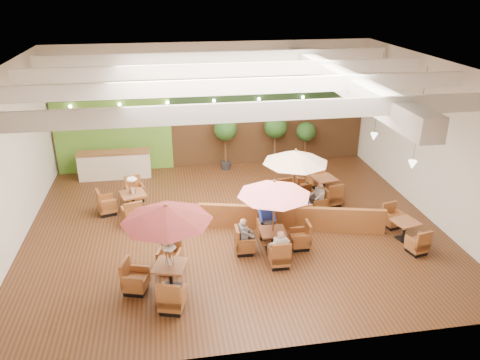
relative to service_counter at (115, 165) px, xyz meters
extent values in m
plane|color=#381E0F|center=(4.40, -5.10, -0.58)|extent=(14.00, 14.00, 0.00)
cube|color=silver|center=(4.40, 0.90, 2.17)|extent=(14.00, 0.04, 5.50)
cube|color=silver|center=(4.40, -11.10, 2.17)|extent=(14.00, 0.04, 5.50)
cube|color=silver|center=(-2.60, -5.10, 2.17)|extent=(0.04, 12.00, 5.50)
cube|color=silver|center=(11.40, -5.10, 2.17)|extent=(0.04, 12.00, 5.50)
cube|color=white|center=(4.40, -5.10, 4.92)|extent=(14.00, 12.00, 0.04)
cube|color=brown|center=(4.40, 0.84, 1.02)|extent=(13.90, 0.10, 3.20)
cube|color=#1E3819|center=(4.40, 0.83, 2.47)|extent=(13.90, 0.12, 0.35)
cube|color=#558E29|center=(0.00, 0.78, 1.02)|extent=(5.00, 0.08, 3.20)
cube|color=black|center=(0.00, 0.70, 1.82)|extent=(2.60, 0.08, 0.70)
cube|color=white|center=(7.90, -5.10, 4.37)|extent=(0.60, 11.00, 0.60)
cube|color=white|center=(4.40, -9.10, 4.57)|extent=(13.60, 0.12, 0.45)
cube|color=white|center=(4.40, -6.40, 4.57)|extent=(13.60, 0.12, 0.45)
cube|color=white|center=(4.40, -3.80, 4.57)|extent=(13.60, 0.12, 0.45)
cube|color=white|center=(4.40, -1.10, 4.57)|extent=(13.60, 0.12, 0.45)
cylinder|color=black|center=(10.20, -6.10, 3.32)|extent=(0.01, 0.01, 3.20)
cone|color=white|center=(10.20, -6.10, 1.72)|extent=(0.28, 0.28, 0.28)
cylinder|color=black|center=(10.20, -3.10, 3.32)|extent=(0.01, 0.01, 3.20)
cone|color=white|center=(10.20, -3.10, 1.72)|extent=(0.28, 0.28, 0.28)
sphere|color=#FFEAC6|center=(-1.60, 0.60, 2.47)|extent=(0.14, 0.14, 0.14)
sphere|color=#FFEAC6|center=(0.40, 0.60, 2.47)|extent=(0.14, 0.14, 0.14)
sphere|color=#FFEAC6|center=(2.40, 0.60, 2.47)|extent=(0.14, 0.14, 0.14)
sphere|color=#FFEAC6|center=(4.40, 0.60, 2.47)|extent=(0.14, 0.14, 0.14)
sphere|color=#FFEAC6|center=(6.40, 0.60, 2.47)|extent=(0.14, 0.14, 0.14)
sphere|color=#FFEAC6|center=(8.40, 0.60, 2.47)|extent=(0.14, 0.14, 0.14)
sphere|color=#FFEAC6|center=(10.40, 0.60, 2.47)|extent=(0.14, 0.14, 0.14)
cube|color=beige|center=(0.00, 0.00, -0.03)|extent=(3.00, 0.70, 1.10)
cube|color=brown|center=(0.00, 0.00, 0.57)|extent=(3.00, 0.75, 0.06)
cube|color=brown|center=(6.26, -5.71, -0.14)|extent=(6.20, 1.68, 0.88)
cube|color=brown|center=(2.15, -8.36, 0.15)|extent=(1.07, 1.07, 0.06)
cylinder|color=black|center=(2.15, -8.36, -0.21)|extent=(0.10, 0.10, 0.67)
cube|color=black|center=(2.15, -8.36, -0.56)|extent=(0.57, 0.57, 0.04)
cube|color=brown|center=(2.15, -9.32, -0.28)|extent=(0.78, 0.78, 0.32)
cube|color=brown|center=(2.22, -9.57, 0.02)|extent=(0.63, 0.28, 0.71)
cube|color=brown|center=(1.87, -9.23, -0.08)|extent=(0.24, 0.56, 0.28)
cube|color=brown|center=(2.43, -9.40, -0.08)|extent=(0.24, 0.56, 0.28)
cube|color=black|center=(2.15, -9.32, -0.51)|extent=(0.69, 0.69, 0.14)
cube|color=brown|center=(2.15, -7.39, -0.28)|extent=(0.78, 0.78, 0.32)
cube|color=brown|center=(2.07, -7.14, 0.02)|extent=(0.63, 0.28, 0.71)
cube|color=brown|center=(2.43, -7.48, -0.08)|extent=(0.24, 0.56, 0.28)
cube|color=brown|center=(1.87, -7.31, -0.08)|extent=(0.24, 0.56, 0.28)
cube|color=black|center=(2.15, -7.39, -0.51)|extent=(0.69, 0.69, 0.14)
cube|color=brown|center=(1.19, -8.36, -0.28)|extent=(0.78, 0.78, 0.32)
cube|color=brown|center=(1.44, -8.28, 0.02)|extent=(0.28, 0.63, 0.71)
cube|color=brown|center=(1.27, -8.07, -0.08)|extent=(0.56, 0.24, 0.28)
cube|color=brown|center=(1.10, -8.64, -0.08)|extent=(0.56, 0.24, 0.28)
cube|color=black|center=(1.19, -8.36, -0.51)|extent=(0.69, 0.69, 0.14)
cylinder|color=brown|center=(2.15, -8.36, 0.68)|extent=(0.06, 0.06, 2.53)
cone|color=#501817|center=(2.15, -8.36, 1.77)|extent=(2.43, 2.43, 0.45)
sphere|color=brown|center=(2.15, -8.36, 2.00)|extent=(0.10, 0.10, 0.10)
cylinder|color=silver|center=(2.15, -8.36, 0.29)|extent=(0.10, 0.10, 0.22)
cube|color=brown|center=(5.37, -6.89, 0.09)|extent=(0.82, 0.82, 0.06)
cylinder|color=black|center=(5.37, -6.89, -0.23)|extent=(0.09, 0.09, 0.62)
cube|color=black|center=(5.37, -6.89, -0.56)|extent=(0.43, 0.43, 0.04)
cube|color=brown|center=(5.37, -7.79, -0.30)|extent=(0.60, 0.60, 0.30)
cube|color=brown|center=(5.37, -8.03, -0.02)|extent=(0.59, 0.11, 0.66)
cube|color=brown|center=(5.09, -7.78, -0.11)|extent=(0.09, 0.52, 0.26)
cube|color=brown|center=(5.64, -7.79, -0.11)|extent=(0.09, 0.52, 0.26)
cube|color=black|center=(5.37, -7.79, -0.52)|extent=(0.53, 0.53, 0.13)
cube|color=brown|center=(5.37, -6.00, -0.30)|extent=(0.60, 0.60, 0.30)
cube|color=brown|center=(5.36, -5.75, -0.02)|extent=(0.59, 0.11, 0.66)
cube|color=brown|center=(5.64, -6.01, -0.11)|extent=(0.09, 0.52, 0.26)
cube|color=brown|center=(5.09, -5.99, -0.11)|extent=(0.09, 0.52, 0.26)
cube|color=black|center=(5.37, -6.00, -0.52)|extent=(0.53, 0.53, 0.13)
cube|color=brown|center=(4.47, -6.89, -0.30)|extent=(0.60, 0.60, 0.30)
cube|color=brown|center=(4.72, -6.89, -0.02)|extent=(0.11, 0.59, 0.66)
cube|color=brown|center=(4.48, -6.62, -0.11)|extent=(0.52, 0.09, 0.26)
cube|color=brown|center=(4.47, -7.17, -0.11)|extent=(0.52, 0.09, 0.26)
cube|color=black|center=(4.47, -6.89, -0.52)|extent=(0.53, 0.53, 0.13)
cube|color=brown|center=(6.26, -6.89, -0.30)|extent=(0.60, 0.60, 0.30)
cube|color=brown|center=(6.02, -6.90, -0.02)|extent=(0.11, 0.59, 0.66)
cube|color=brown|center=(6.26, -7.17, -0.11)|extent=(0.52, 0.09, 0.26)
cube|color=brown|center=(6.27, -6.62, -0.11)|extent=(0.52, 0.09, 0.26)
cube|color=black|center=(6.26, -6.89, -0.52)|extent=(0.53, 0.53, 0.13)
cylinder|color=brown|center=(5.37, -6.89, 0.59)|extent=(0.06, 0.06, 2.35)
cone|color=#ED727C|center=(5.37, -6.89, 1.59)|extent=(2.26, 2.26, 0.45)
sphere|color=brown|center=(5.37, -6.89, 1.82)|extent=(0.10, 0.10, 0.10)
cube|color=brown|center=(6.66, -4.59, 0.12)|extent=(0.94, 0.94, 0.06)
cylinder|color=black|center=(6.66, -4.59, -0.22)|extent=(0.10, 0.10, 0.64)
cube|color=black|center=(6.66, -4.59, -0.56)|extent=(0.50, 0.50, 0.04)
cube|color=brown|center=(6.66, -5.52, -0.29)|extent=(0.68, 0.68, 0.31)
cube|color=brown|center=(6.63, -5.77, 0.00)|extent=(0.61, 0.18, 0.68)
cube|color=brown|center=(6.38, -5.56, -0.10)|extent=(0.15, 0.54, 0.27)
cube|color=brown|center=(6.94, -5.48, -0.10)|extent=(0.15, 0.54, 0.27)
cube|color=black|center=(6.66, -5.52, -0.52)|extent=(0.61, 0.61, 0.14)
cube|color=brown|center=(6.66, -3.67, -0.29)|extent=(0.68, 0.68, 0.31)
cube|color=brown|center=(6.70, -3.42, 0.00)|extent=(0.61, 0.18, 0.68)
cube|color=brown|center=(6.94, -3.63, -0.10)|extent=(0.15, 0.54, 0.27)
cube|color=brown|center=(6.38, -3.71, -0.10)|extent=(0.15, 0.54, 0.27)
cube|color=black|center=(6.66, -3.67, -0.52)|extent=(0.61, 0.61, 0.14)
cube|color=brown|center=(5.74, -4.59, -0.29)|extent=(0.68, 0.68, 0.31)
cube|color=brown|center=(5.99, -4.63, 0.00)|extent=(0.18, 0.61, 0.68)
cube|color=brown|center=(5.70, -4.31, -0.10)|extent=(0.54, 0.15, 0.27)
cube|color=brown|center=(5.78, -4.87, -0.10)|extent=(0.54, 0.15, 0.27)
cube|color=black|center=(5.74, -4.59, -0.52)|extent=(0.61, 0.61, 0.14)
cube|color=brown|center=(7.59, -4.59, -0.29)|extent=(0.68, 0.68, 0.31)
cube|color=brown|center=(7.34, -4.56, 0.00)|extent=(0.18, 0.61, 0.68)
cube|color=brown|center=(7.63, -4.87, -0.10)|extent=(0.54, 0.15, 0.27)
cube|color=brown|center=(7.55, -4.31, -0.10)|extent=(0.54, 0.15, 0.27)
cube|color=black|center=(7.59, -4.59, -0.52)|extent=(0.61, 0.61, 0.14)
cylinder|color=brown|center=(6.66, -4.59, 0.63)|extent=(0.06, 0.06, 2.43)
cone|color=#CBA98E|center=(6.66, -4.59, 1.67)|extent=(2.34, 2.34, 0.45)
sphere|color=brown|center=(6.66, -4.59, 1.90)|extent=(0.10, 0.10, 0.10)
cube|color=brown|center=(0.93, -3.47, 0.14)|extent=(1.06, 1.06, 0.06)
cylinder|color=black|center=(0.93, -3.47, -0.21)|extent=(0.10, 0.10, 0.67)
cube|color=black|center=(0.93, -3.47, -0.56)|extent=(0.56, 0.56, 0.04)
cube|color=brown|center=(0.93, -4.43, -0.28)|extent=(0.77, 0.77, 0.32)
cube|color=brown|center=(0.86, -4.68, 0.02)|extent=(0.63, 0.27, 0.71)
cube|color=brown|center=(0.65, -4.51, -0.08)|extent=(0.23, 0.56, 0.28)
cube|color=brown|center=(1.21, -4.35, -0.08)|extent=(0.23, 0.56, 0.28)
cube|color=black|center=(0.93, -4.43, -0.51)|extent=(0.69, 0.69, 0.14)
cube|color=brown|center=(0.93, -2.51, -0.28)|extent=(0.77, 0.77, 0.32)
cube|color=brown|center=(1.00, -2.26, 0.02)|extent=(0.63, 0.27, 0.71)
cube|color=brown|center=(1.21, -2.43, -0.08)|extent=(0.23, 0.56, 0.28)
cube|color=brown|center=(0.65, -2.59, -0.08)|extent=(0.23, 0.56, 0.28)
cube|color=black|center=(0.93, -2.51, -0.51)|extent=(0.69, 0.69, 0.14)
cube|color=brown|center=(-0.03, -3.47, -0.28)|extent=(0.77, 0.77, 0.32)
cube|color=brown|center=(0.22, -3.54, 0.02)|extent=(0.27, 0.63, 0.71)
cube|color=brown|center=(-0.11, -3.19, -0.08)|extent=(0.56, 0.23, 0.28)
cube|color=brown|center=(0.05, -3.75, -0.08)|extent=(0.56, 0.23, 0.28)
cube|color=black|center=(-0.03, -3.47, -0.51)|extent=(0.69, 0.69, 0.14)
cylinder|color=silver|center=(0.93, -3.47, 0.28)|extent=(0.10, 0.10, 0.22)
cube|color=brown|center=(9.80, -6.92, 0.06)|extent=(0.91, 0.91, 0.05)
cylinder|color=black|center=(9.80, -6.92, -0.25)|extent=(0.09, 0.09, 0.59)
cube|color=black|center=(9.80, -6.92, -0.57)|extent=(0.48, 0.48, 0.04)
cube|color=brown|center=(9.80, -7.77, -0.31)|extent=(0.67, 0.67, 0.29)
cube|color=brown|center=(9.75, -7.99, -0.05)|extent=(0.56, 0.21, 0.63)
cube|color=brown|center=(9.55, -7.83, -0.14)|extent=(0.18, 0.50, 0.25)
cube|color=brown|center=(10.05, -7.71, -0.14)|extent=(0.18, 0.50, 0.25)
cube|color=black|center=(9.80, -7.77, -0.52)|extent=(0.59, 0.59, 0.13)
cube|color=brown|center=(9.80, -6.07, -0.31)|extent=(0.67, 0.67, 0.29)
cube|color=brown|center=(9.85, -5.84, -0.05)|extent=(0.56, 0.21, 0.63)
cube|color=brown|center=(10.05, -6.01, -0.14)|extent=(0.18, 0.50, 0.25)
cube|color=brown|center=(9.55, -6.13, -0.14)|extent=(0.18, 0.50, 0.25)
cube|color=black|center=(9.80, -6.07, -0.52)|extent=(0.59, 0.59, 0.13)
cube|color=brown|center=(8.29, -3.20, 0.13)|extent=(0.99, 0.99, 0.06)
cylinder|color=black|center=(8.29, -3.20, -0.22)|extent=(0.10, 0.10, 0.65)
cube|color=black|center=(8.29, -3.20, -0.56)|extent=(0.52, 0.52, 0.04)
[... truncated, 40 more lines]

